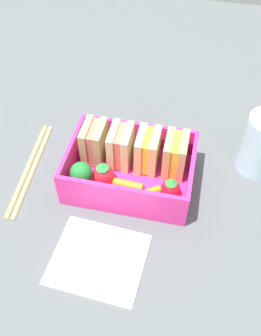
# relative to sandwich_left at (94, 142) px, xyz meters

# --- Properties ---
(ground_plane) EXTENTS (1.20, 1.20, 0.02)m
(ground_plane) POSITION_rel_sandwich_left_xyz_m (0.06, -0.02, -0.05)
(ground_plane) COLOR #515659
(bento_tray) EXTENTS (0.18, 0.13, 0.01)m
(bento_tray) POSITION_rel_sandwich_left_xyz_m (0.06, -0.02, -0.04)
(bento_tray) COLOR #ED2D89
(bento_tray) RESTS_ON ground_plane
(bento_rim) EXTENTS (0.18, 0.13, 0.05)m
(bento_rim) POSITION_rel_sandwich_left_xyz_m (0.06, -0.02, -0.01)
(bento_rim) COLOR #ED2D89
(bento_rim) RESTS_ON bento_tray
(sandwich_left) EXTENTS (0.03, 0.05, 0.06)m
(sandwich_left) POSITION_rel_sandwich_left_xyz_m (0.00, 0.00, 0.00)
(sandwich_left) COLOR tan
(sandwich_left) RESTS_ON bento_tray
(sandwich_center_left) EXTENTS (0.03, 0.05, 0.06)m
(sandwich_center_left) POSITION_rel_sandwich_left_xyz_m (0.04, 0.00, 0.00)
(sandwich_center_left) COLOR beige
(sandwich_center_left) RESTS_ON bento_tray
(sandwich_center) EXTENTS (0.03, 0.05, 0.06)m
(sandwich_center) POSITION_rel_sandwich_left_xyz_m (0.08, 0.00, 0.00)
(sandwich_center) COLOR #DFC07F
(sandwich_center) RESTS_ON bento_tray
(sandwich_center_right) EXTENTS (0.03, 0.05, 0.06)m
(sandwich_center_right) POSITION_rel_sandwich_left_xyz_m (0.12, 0.00, 0.00)
(sandwich_center_right) COLOR tan
(sandwich_center_right) RESTS_ON bento_tray
(broccoli_floret) EXTENTS (0.03, 0.03, 0.04)m
(broccoli_floret) POSITION_rel_sandwich_left_xyz_m (-0.00, -0.06, -0.01)
(broccoli_floret) COLOR #85D25D
(broccoli_floret) RESTS_ON bento_tray
(strawberry_left) EXTENTS (0.03, 0.03, 0.04)m
(strawberry_left) POSITION_rel_sandwich_left_xyz_m (0.02, -0.05, -0.01)
(strawberry_left) COLOR red
(strawberry_left) RESTS_ON bento_tray
(carrot_stick_far_left) EXTENTS (0.05, 0.02, 0.01)m
(carrot_stick_far_left) POSITION_rel_sandwich_left_xyz_m (0.06, -0.05, -0.02)
(carrot_stick_far_left) COLOR orange
(carrot_stick_far_left) RESTS_ON bento_tray
(carrot_stick_left) EXTENTS (0.04, 0.03, 0.01)m
(carrot_stick_left) POSITION_rel_sandwich_left_xyz_m (0.09, -0.06, -0.02)
(carrot_stick_left) COLOR orange
(carrot_stick_left) RESTS_ON bento_tray
(strawberry_far_left) EXTENTS (0.03, 0.03, 0.03)m
(strawberry_far_left) POSITION_rel_sandwich_left_xyz_m (0.12, -0.05, -0.02)
(strawberry_far_left) COLOR red
(strawberry_far_left) RESTS_ON bento_tray
(chopstick_pair) EXTENTS (0.03, 0.19, 0.01)m
(chopstick_pair) POSITION_rel_sandwich_left_xyz_m (-0.09, -0.04, -0.04)
(chopstick_pair) COLOR tan
(chopstick_pair) RESTS_ON ground_plane
(folded_napkin) EXTENTS (0.12, 0.11, 0.00)m
(folded_napkin) POSITION_rel_sandwich_left_xyz_m (0.05, -0.16, -0.04)
(folded_napkin) COLOR white
(folded_napkin) RESTS_ON ground_plane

